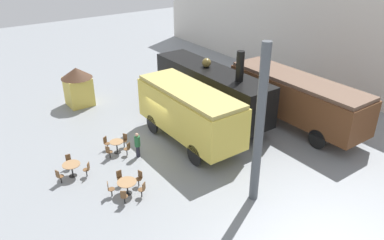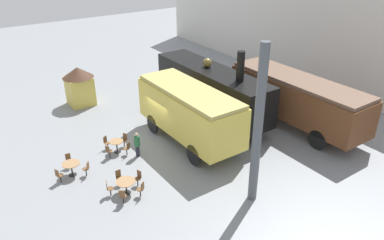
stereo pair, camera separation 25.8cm
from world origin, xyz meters
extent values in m
plane|color=gray|center=(0.00, 0.00, 0.00)|extent=(80.00, 80.00, 0.00)
cube|color=silver|center=(0.00, 15.26, 4.50)|extent=(44.00, 0.15, 9.00)
cube|color=brown|center=(3.79, 8.18, 2.02)|extent=(10.16, 2.83, 2.38)
cube|color=brown|center=(3.79, 8.18, 3.33)|extent=(9.95, 2.60, 0.24)
cylinder|color=black|center=(6.84, 6.83, 0.64)|extent=(1.27, 0.12, 1.27)
cylinder|color=black|center=(6.84, 9.54, 0.64)|extent=(1.27, 0.12, 1.27)
cylinder|color=black|center=(0.74, 6.83, 0.64)|extent=(1.27, 0.12, 1.27)
cylinder|color=black|center=(0.74, 9.54, 0.64)|extent=(1.27, 0.12, 1.27)
cube|color=black|center=(-0.67, 4.38, 2.21)|extent=(10.48, 2.45, 2.75)
cylinder|color=black|center=(2.22, 4.38, 4.55)|extent=(0.50, 0.50, 1.93)
sphere|color=brown|center=(-1.19, 4.38, 3.88)|extent=(0.64, 0.64, 0.64)
cylinder|color=black|center=(2.48, 3.21, 0.64)|extent=(1.29, 0.12, 1.29)
cylinder|color=black|center=(2.48, 5.54, 0.64)|extent=(1.29, 0.12, 1.29)
cylinder|color=black|center=(-3.81, 3.21, 0.64)|extent=(1.29, 0.12, 1.29)
cylinder|color=black|center=(-3.81, 5.54, 0.64)|extent=(1.29, 0.12, 1.29)
cube|color=#E0C64C|center=(1.56, 0.95, 2.10)|extent=(7.91, 2.81, 2.54)
cube|color=tan|center=(1.56, 0.95, 3.49)|extent=(7.75, 2.58, 0.24)
cylinder|color=black|center=(3.93, -0.39, 0.64)|extent=(1.27, 0.12, 1.27)
cylinder|color=black|center=(3.93, 2.30, 0.64)|extent=(1.27, 0.12, 1.27)
cylinder|color=black|center=(-0.81, -0.39, 0.64)|extent=(1.27, 0.12, 1.27)
cylinder|color=black|center=(-0.81, 2.30, 0.64)|extent=(1.27, 0.12, 1.27)
cylinder|color=black|center=(0.12, -3.41, 0.01)|extent=(0.44, 0.44, 0.02)
cylinder|color=black|center=(0.12, -3.41, 0.37)|extent=(0.08, 0.08, 0.71)
cylinder|color=#9E754C|center=(0.12, -3.41, 0.74)|extent=(0.83, 0.83, 0.03)
cylinder|color=black|center=(0.96, -6.48, 0.01)|extent=(0.44, 0.44, 0.02)
cylinder|color=black|center=(0.96, -6.48, 0.38)|extent=(0.08, 0.08, 0.71)
cylinder|color=#9E754C|center=(0.96, -6.48, 0.75)|extent=(0.97, 0.97, 0.03)
cylinder|color=black|center=(4.11, -4.73, 0.01)|extent=(0.44, 0.44, 0.02)
cylinder|color=black|center=(4.11, -4.73, 0.36)|extent=(0.08, 0.08, 0.67)
cylinder|color=#9E754C|center=(4.11, -4.73, 0.71)|extent=(1.00, 1.00, 0.03)
cylinder|color=black|center=(-0.21, -2.78, 0.21)|extent=(0.06, 0.06, 0.42)
cylinder|color=brown|center=(-0.21, -2.78, 0.43)|extent=(0.36, 0.36, 0.03)
cube|color=brown|center=(-0.28, -2.64, 0.66)|extent=(0.27, 0.17, 0.42)
cylinder|color=black|center=(-0.51, -3.74, 0.21)|extent=(0.06, 0.06, 0.42)
cylinder|color=brown|center=(-0.51, -3.74, 0.43)|extent=(0.36, 0.36, 0.03)
cube|color=brown|center=(-0.64, -3.82, 0.66)|extent=(0.17, 0.27, 0.42)
cylinder|color=black|center=(0.46, -4.04, 0.21)|extent=(0.06, 0.06, 0.42)
cylinder|color=brown|center=(0.46, -4.04, 0.43)|extent=(0.36, 0.36, 0.03)
cube|color=brown|center=(0.53, -4.17, 0.66)|extent=(0.27, 0.17, 0.42)
cylinder|color=black|center=(0.76, -3.07, 0.21)|extent=(0.06, 0.06, 0.42)
cylinder|color=brown|center=(0.76, -3.07, 0.43)|extent=(0.36, 0.36, 0.03)
cube|color=brown|center=(0.89, -3.00, 0.66)|extent=(0.17, 0.27, 0.42)
cylinder|color=black|center=(1.25, -7.20, 0.21)|extent=(0.06, 0.06, 0.42)
cylinder|color=brown|center=(1.25, -7.20, 0.43)|extent=(0.36, 0.36, 0.03)
cube|color=brown|center=(1.30, -7.35, 0.66)|extent=(0.28, 0.14, 0.42)
cylinder|color=black|center=(1.44, -5.86, 0.21)|extent=(0.06, 0.06, 0.42)
cylinder|color=brown|center=(1.44, -5.86, 0.43)|extent=(0.36, 0.36, 0.03)
cube|color=brown|center=(1.54, -5.74, 0.66)|extent=(0.25, 0.21, 0.42)
cylinder|color=black|center=(0.18, -6.36, 0.21)|extent=(0.06, 0.06, 0.42)
cylinder|color=brown|center=(0.18, -6.36, 0.43)|extent=(0.36, 0.36, 0.03)
cube|color=brown|center=(0.03, -6.34, 0.66)|extent=(0.08, 0.29, 0.42)
cylinder|color=black|center=(3.32, -4.71, 0.21)|extent=(0.06, 0.06, 0.42)
cylinder|color=brown|center=(3.32, -4.71, 0.43)|extent=(0.36, 0.36, 0.03)
cube|color=brown|center=(3.16, -4.71, 0.66)|extent=(0.05, 0.29, 0.42)
cylinder|color=black|center=(3.85, -5.48, 0.21)|extent=(0.06, 0.06, 0.42)
cylinder|color=brown|center=(3.85, -5.48, 0.43)|extent=(0.36, 0.36, 0.03)
cube|color=brown|center=(3.80, -5.63, 0.66)|extent=(0.29, 0.13, 0.42)
cylinder|color=black|center=(4.75, -5.21, 0.21)|extent=(0.06, 0.06, 0.42)
cylinder|color=brown|center=(4.75, -5.21, 0.43)|extent=(0.36, 0.36, 0.03)
cube|color=brown|center=(4.87, -5.30, 0.66)|extent=(0.21, 0.25, 0.42)
cylinder|color=black|center=(4.77, -4.27, 0.21)|extent=(0.06, 0.06, 0.42)
cylinder|color=brown|center=(4.77, -4.27, 0.43)|extent=(0.36, 0.36, 0.03)
cube|color=brown|center=(4.89, -4.19, 0.66)|extent=(0.20, 0.26, 0.42)
cylinder|color=black|center=(3.88, -3.97, 0.21)|extent=(0.06, 0.06, 0.42)
cylinder|color=brown|center=(3.88, -3.97, 0.43)|extent=(0.36, 0.36, 0.03)
cube|color=brown|center=(3.84, -3.82, 0.66)|extent=(0.29, 0.12, 0.42)
cylinder|color=#262633|center=(1.27, -2.59, 0.36)|extent=(0.24, 0.24, 0.72)
cylinder|color=#266638|center=(1.27, -2.59, 1.05)|extent=(0.34, 0.34, 0.64)
sphere|color=tan|center=(1.27, -2.59, 1.47)|extent=(0.21, 0.21, 0.21)
cube|color=#DBC151|center=(-8.09, -2.62, 1.10)|extent=(1.80, 1.80, 2.20)
cone|color=#472D1E|center=(-8.09, -2.62, 2.60)|extent=(2.34, 2.34, 0.80)
cylinder|color=#4C5156|center=(8.09, 0.28, 4.00)|extent=(0.44, 0.44, 8.00)
camera|label=1|loc=(18.62, -11.07, 11.96)|focal=35.00mm
camera|label=2|loc=(18.77, -10.86, 11.96)|focal=35.00mm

